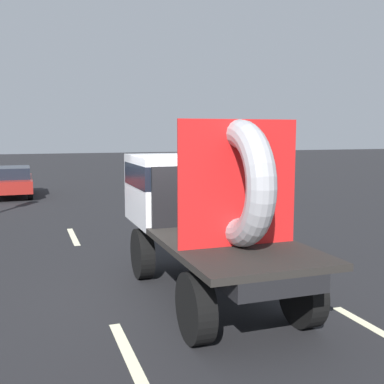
% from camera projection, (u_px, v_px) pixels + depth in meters
% --- Properties ---
extents(ground_plane, '(120.00, 120.00, 0.00)m').
position_uv_depth(ground_plane, '(180.00, 290.00, 8.77)').
color(ground_plane, black).
extents(flatbed_truck, '(2.02, 5.02, 3.09)m').
position_uv_depth(flatbed_truck, '(198.00, 203.00, 8.79)').
color(flatbed_truck, black).
rests_on(flatbed_truck, ground_plane).
extents(distant_sedan, '(1.77, 4.13, 1.35)m').
position_uv_depth(distant_sedan, '(12.00, 181.00, 21.50)').
color(distant_sedan, black).
rests_on(distant_sedan, ground_plane).
extents(lane_dash_left_near, '(0.16, 2.13, 0.01)m').
position_uv_depth(lane_dash_left_near, '(129.00, 355.00, 6.21)').
color(lane_dash_left_near, beige).
rests_on(lane_dash_left_near, ground_plane).
extents(lane_dash_left_far, '(0.16, 2.29, 0.01)m').
position_uv_depth(lane_dash_left_far, '(73.00, 236.00, 13.28)').
color(lane_dash_left_far, beige).
rests_on(lane_dash_left_far, ground_plane).
extents(lane_dash_right_near, '(0.16, 2.22, 0.01)m').
position_uv_depth(lane_dash_right_near, '(384.00, 334.00, 6.86)').
color(lane_dash_right_near, beige).
rests_on(lane_dash_right_near, ground_plane).
extents(lane_dash_right_far, '(0.16, 2.77, 0.01)m').
position_uv_depth(lane_dash_right_far, '(190.00, 225.00, 14.91)').
color(lane_dash_right_far, beige).
rests_on(lane_dash_right_far, ground_plane).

